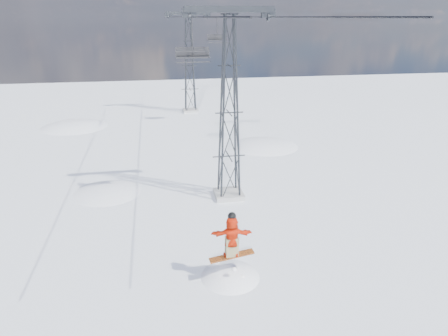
{
  "coord_description": "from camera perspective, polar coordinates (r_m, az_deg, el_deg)",
  "views": [
    {
      "loc": [
        -3.61,
        -15.03,
        10.86
      ],
      "look_at": [
        -0.42,
        2.89,
        3.95
      ],
      "focal_mm": 32.0,
      "sensor_mm": 36.0,
      "label": 1
    }
  ],
  "objects": [
    {
      "name": "ground",
      "position": [
        18.9,
        2.88,
        -14.33
      ],
      "size": [
        120.0,
        120.0,
        0.0
      ],
      "primitive_type": "plane",
      "color": "white",
      "rests_on": "ground"
    },
    {
      "name": "snow_terrain",
      "position": [
        41.66,
        -10.5,
        -9.0
      ],
      "size": [
        39.0,
        37.0,
        22.0
      ],
      "color": "white",
      "rests_on": "ground"
    },
    {
      "name": "lift_tower_near",
      "position": [
        24.07,
        0.73,
        7.83
      ],
      "size": [
        5.2,
        1.8,
        11.43
      ],
      "color": "#999999",
      "rests_on": "ground"
    },
    {
      "name": "lift_tower_far",
      "position": [
        48.54,
        -4.98,
        14.33
      ],
      "size": [
        5.2,
        1.8,
        11.43
      ],
      "color": "#999999",
      "rests_on": "ground"
    },
    {
      "name": "haul_cables",
      "position": [
        34.81,
        -3.01,
        20.74
      ],
      "size": [
        4.46,
        51.0,
        0.06
      ],
      "color": "black",
      "rests_on": "ground"
    },
    {
      "name": "snowboarder_jump",
      "position": [
        19.45,
        0.87,
        -19.06
      ],
      "size": [
        4.4,
        4.4,
        7.28
      ],
      "color": "white",
      "rests_on": "ground"
    },
    {
      "name": "lift_chair_near",
      "position": [
        22.13,
        -4.5,
        16.0
      ],
      "size": [
        1.83,
        0.53,
        2.26
      ],
      "color": "black",
      "rests_on": "ground"
    },
    {
      "name": "lift_chair_mid",
      "position": [
        41.64,
        -1.0,
        18.1
      ],
      "size": [
        1.96,
        0.56,
        2.43
      ],
      "color": "black",
      "rests_on": "ground"
    }
  ]
}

